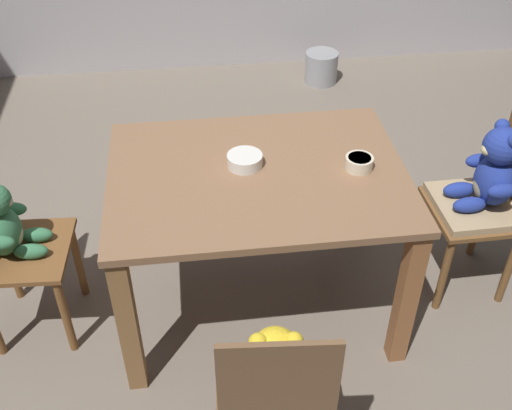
{
  "coord_description": "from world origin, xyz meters",
  "views": [
    {
      "loc": [
        -0.26,
        -2.0,
        2.17
      ],
      "look_at": [
        0.0,
        0.05,
        0.53
      ],
      "focal_mm": 43.26,
      "sensor_mm": 36.0,
      "label": 1
    }
  ],
  "objects_px": {
    "dining_table": "(258,198)",
    "teddy_chair_near_left": "(6,235)",
    "porridge_bowl_white_center": "(245,160)",
    "metal_pail": "(321,67)",
    "teddy_chair_near_front": "(274,388)",
    "porridge_bowl_cream_near_right": "(359,163)",
    "teddy_chair_near_right": "(488,186)"
  },
  "relations": [
    {
      "from": "teddy_chair_near_left",
      "to": "porridge_bowl_cream_near_right",
      "type": "relative_size",
      "value": 7.82
    },
    {
      "from": "porridge_bowl_white_center",
      "to": "teddy_chair_near_front",
      "type": "bearing_deg",
      "value": -90.98
    },
    {
      "from": "porridge_bowl_cream_near_right",
      "to": "metal_pail",
      "type": "xyz_separation_m",
      "value": [
        0.35,
        2.17,
        -0.65
      ]
    },
    {
      "from": "porridge_bowl_cream_near_right",
      "to": "metal_pail",
      "type": "height_order",
      "value": "porridge_bowl_cream_near_right"
    },
    {
      "from": "dining_table",
      "to": "teddy_chair_near_left",
      "type": "xyz_separation_m",
      "value": [
        -1.03,
        -0.01,
        -0.08
      ]
    },
    {
      "from": "teddy_chair_near_front",
      "to": "porridge_bowl_cream_near_right",
      "type": "bearing_deg",
      "value": -24.07
    },
    {
      "from": "dining_table",
      "to": "teddy_chair_near_left",
      "type": "relative_size",
      "value": 1.35
    },
    {
      "from": "teddy_chair_near_front",
      "to": "porridge_bowl_cream_near_right",
      "type": "height_order",
      "value": "teddy_chair_near_front"
    },
    {
      "from": "teddy_chair_near_front",
      "to": "teddy_chair_near_right",
      "type": "bearing_deg",
      "value": -45.69
    },
    {
      "from": "dining_table",
      "to": "metal_pail",
      "type": "height_order",
      "value": "dining_table"
    },
    {
      "from": "porridge_bowl_white_center",
      "to": "metal_pail",
      "type": "height_order",
      "value": "porridge_bowl_white_center"
    },
    {
      "from": "teddy_chair_near_right",
      "to": "porridge_bowl_white_center",
      "type": "bearing_deg",
      "value": -2.83
    },
    {
      "from": "teddy_chair_near_right",
      "to": "teddy_chair_near_front",
      "type": "distance_m",
      "value": 1.4
    },
    {
      "from": "dining_table",
      "to": "teddy_chair_near_left",
      "type": "distance_m",
      "value": 1.03
    },
    {
      "from": "teddy_chair_near_right",
      "to": "metal_pail",
      "type": "bearing_deg",
      "value": -83.85
    },
    {
      "from": "teddy_chair_near_front",
      "to": "porridge_bowl_white_center",
      "type": "relative_size",
      "value": 6.34
    },
    {
      "from": "teddy_chair_near_right",
      "to": "teddy_chair_near_left",
      "type": "bearing_deg",
      "value": -0.21
    },
    {
      "from": "porridge_bowl_white_center",
      "to": "teddy_chair_near_left",
      "type": "bearing_deg",
      "value": -176.55
    },
    {
      "from": "dining_table",
      "to": "porridge_bowl_white_center",
      "type": "xyz_separation_m",
      "value": [
        -0.05,
        0.05,
        0.16
      ]
    },
    {
      "from": "dining_table",
      "to": "teddy_chair_near_left",
      "type": "bearing_deg",
      "value": -179.68
    },
    {
      "from": "dining_table",
      "to": "porridge_bowl_cream_near_right",
      "type": "height_order",
      "value": "porridge_bowl_cream_near_right"
    },
    {
      "from": "teddy_chair_near_left",
      "to": "metal_pail",
      "type": "relative_size",
      "value": 3.66
    },
    {
      "from": "teddy_chair_near_left",
      "to": "porridge_bowl_white_center",
      "type": "distance_m",
      "value": 1.01
    },
    {
      "from": "dining_table",
      "to": "metal_pail",
      "type": "relative_size",
      "value": 4.95
    },
    {
      "from": "dining_table",
      "to": "teddy_chair_near_right",
      "type": "relative_size",
      "value": 1.35
    },
    {
      "from": "teddy_chair_near_front",
      "to": "porridge_bowl_cream_near_right",
      "type": "distance_m",
      "value": 1.0
    },
    {
      "from": "metal_pail",
      "to": "teddy_chair_near_left",
      "type": "bearing_deg",
      "value": -129.67
    },
    {
      "from": "porridge_bowl_cream_near_right",
      "to": "teddy_chair_near_right",
      "type": "bearing_deg",
      "value": 3.71
    },
    {
      "from": "teddy_chair_near_left",
      "to": "metal_pail",
      "type": "xyz_separation_m",
      "value": [
        1.79,
        2.16,
        -0.41
      ]
    },
    {
      "from": "teddy_chair_near_front",
      "to": "metal_pail",
      "type": "height_order",
      "value": "teddy_chair_near_front"
    },
    {
      "from": "dining_table",
      "to": "teddy_chair_near_front",
      "type": "height_order",
      "value": "teddy_chair_near_front"
    },
    {
      "from": "teddy_chair_near_right",
      "to": "porridge_bowl_white_center",
      "type": "height_order",
      "value": "teddy_chair_near_right"
    }
  ]
}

